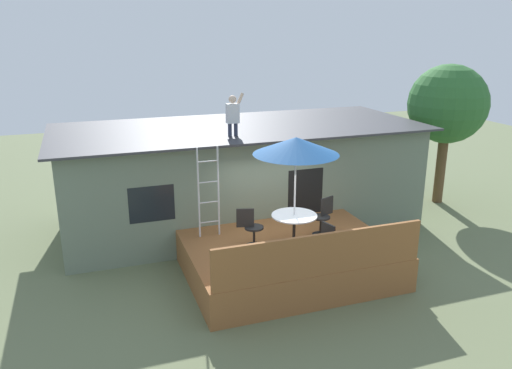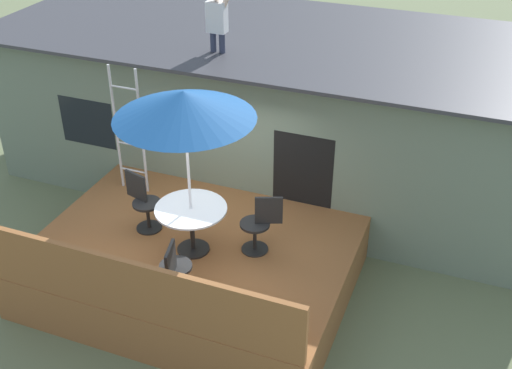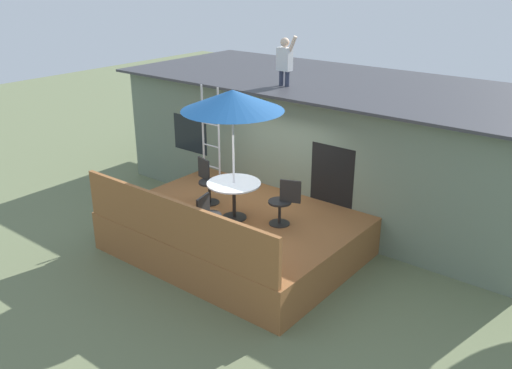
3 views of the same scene
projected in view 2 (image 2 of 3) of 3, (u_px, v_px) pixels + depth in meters
name	position (u px, v px, depth m)	size (l,w,h in m)	color
ground_plane	(198.00, 282.00, 10.01)	(40.00, 40.00, 0.00)	#66704C
house	(276.00, 108.00, 12.10)	(10.50, 4.50, 2.91)	slate
deck	(197.00, 262.00, 9.80)	(4.68, 3.58, 0.80)	brown
deck_railing	(133.00, 290.00, 7.98)	(4.58, 0.08, 0.90)	brown
patio_table	(191.00, 217.00, 9.11)	(1.04, 1.04, 0.74)	black
patio_umbrella	(184.00, 105.00, 8.18)	(1.90, 1.90, 2.54)	silver
step_ladder	(129.00, 131.00, 10.31)	(0.52, 0.04, 2.20)	silver
person_figure	(217.00, 16.00, 10.20)	(0.47, 0.20, 1.11)	#33384C
patio_chair_left	(143.00, 202.00, 9.68)	(0.61, 0.44, 0.92)	black
patio_chair_right	(260.00, 224.00, 9.18)	(0.60, 0.44, 0.92)	black
patio_chair_near	(174.00, 270.00, 8.30)	(0.44, 0.61, 0.92)	black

